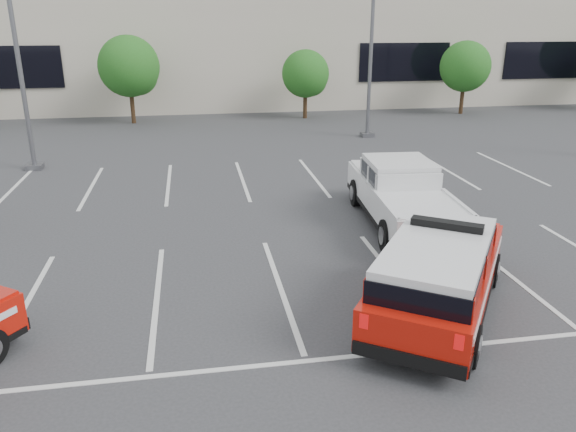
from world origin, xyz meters
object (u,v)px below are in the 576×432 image
object	(u,v)px
tree_mid_left	(131,68)
convention_building	(213,32)
fire_chief_suv	(438,279)
tree_mid_right	(307,75)
light_pole_left	(14,32)
tree_right	(466,68)
light_pole_mid	(372,29)
white_pickup	(402,201)

from	to	relation	value
tree_mid_left	convention_building	bearing A→B (deg)	62.60
tree_mid_left	fire_chief_suv	bearing A→B (deg)	-71.65
tree_mid_right	tree_mid_left	bearing A→B (deg)	180.00
convention_building	tree_mid_right	size ratio (longest dim) A/B	15.04
convention_building	light_pole_left	size ratio (longest dim) A/B	5.86
tree_right	fire_chief_suv	xyz separation A→B (m)	(-12.15, -23.67, -2.01)
tree_right	light_pole_mid	xyz separation A→B (m)	(-8.09, -6.05, 2.41)
convention_building	fire_chief_suv	size ratio (longest dim) A/B	11.05
convention_building	white_pickup	world-z (taller)	convention_building
light_pole_mid	fire_chief_suv	distance (m)	18.62
tree_mid_right	tree_right	bearing A→B (deg)	0.00
tree_mid_right	light_pole_left	world-z (taller)	light_pole_left
tree_right	white_pickup	world-z (taller)	tree_right
convention_building	tree_right	bearing A→B (deg)	-33.37
tree_mid_right	light_pole_left	xyz separation A→B (m)	(-13.09, -10.05, 2.68)
tree_right	fire_chief_suv	world-z (taller)	tree_right
tree_mid_right	tree_right	distance (m)	10.00
convention_building	tree_mid_right	world-z (taller)	convention_building
light_pole_left	white_pickup	distance (m)	15.45
tree_mid_right	light_pole_left	size ratio (longest dim) A/B	0.39
convention_building	light_pole_mid	xyz separation A→B (m)	(6.82, -15.86, 0.47)
white_pickup	fire_chief_suv	bearing A→B (deg)	-98.52
tree_mid_right	fire_chief_suv	distance (m)	23.83
tree_mid_right	light_pole_mid	distance (m)	6.88
light_pole_mid	fire_chief_suv	bearing A→B (deg)	-102.98
fire_chief_suv	light_pole_mid	bearing A→B (deg)	111.40
light_pole_left	light_pole_mid	xyz separation A→B (m)	(15.00, 4.00, 0.00)
tree_right	tree_mid_left	bearing A→B (deg)	180.00
light_pole_left	fire_chief_suv	size ratio (longest dim) A/B	1.89
tree_right	light_pole_left	world-z (taller)	light_pole_left
tree_right	light_pole_left	distance (m)	25.30
convention_building	fire_chief_suv	distance (m)	33.83
convention_building	tree_mid_left	xyz separation A→B (m)	(-5.09, -9.82, -1.68)
convention_building	light_pole_left	distance (m)	21.49
tree_mid_left	tree_right	size ratio (longest dim) A/B	1.10
tree_right	fire_chief_suv	bearing A→B (deg)	-117.18
light_pole_mid	white_pickup	bearing A→B (deg)	-103.02
light_pole_left	light_pole_mid	world-z (taller)	same
tree_mid_right	fire_chief_suv	xyz separation A→B (m)	(-2.15, -23.67, -1.74)
tree_mid_left	light_pole_left	world-z (taller)	light_pole_left
light_pole_mid	light_pole_left	bearing A→B (deg)	-165.07
tree_mid_left	tree_mid_right	world-z (taller)	tree_mid_left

